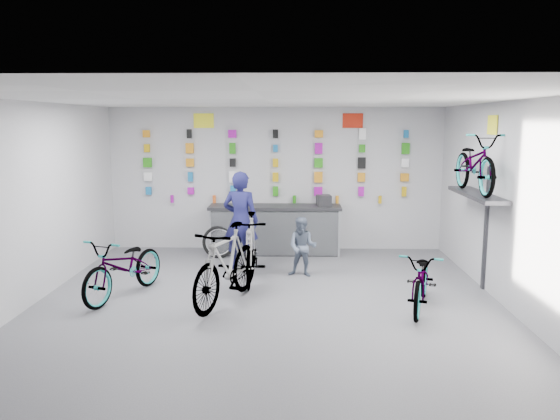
{
  "coord_description": "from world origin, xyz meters",
  "views": [
    {
      "loc": [
        0.39,
        -7.48,
        2.7
      ],
      "look_at": [
        0.16,
        1.4,
        1.26
      ],
      "focal_mm": 35.0,
      "sensor_mm": 36.0,
      "label": 1
    }
  ],
  "objects_px": {
    "customer": "(303,247)",
    "bike_right": "(422,279)",
    "counter": "(275,230)",
    "clerk": "(241,221)",
    "bike_center": "(227,265)",
    "bike_service": "(251,248)",
    "bike_left": "(125,266)"
  },
  "relations": [
    {
      "from": "counter",
      "to": "clerk",
      "type": "bearing_deg",
      "value": -115.52
    },
    {
      "from": "bike_right",
      "to": "bike_center",
      "type": "bearing_deg",
      "value": -165.81
    },
    {
      "from": "bike_center",
      "to": "clerk",
      "type": "xyz_separation_m",
      "value": [
        0.03,
        1.94,
        0.32
      ]
    },
    {
      "from": "bike_service",
      "to": "clerk",
      "type": "relative_size",
      "value": 1.05
    },
    {
      "from": "customer",
      "to": "bike_right",
      "type": "bearing_deg",
      "value": -31.59
    },
    {
      "from": "bike_left",
      "to": "customer",
      "type": "xyz_separation_m",
      "value": [
        2.77,
        1.23,
        0.04
      ]
    },
    {
      "from": "clerk",
      "to": "customer",
      "type": "distance_m",
      "value": 1.28
    },
    {
      "from": "bike_left",
      "to": "bike_center",
      "type": "distance_m",
      "value": 1.64
    },
    {
      "from": "bike_center",
      "to": "customer",
      "type": "height_order",
      "value": "bike_center"
    },
    {
      "from": "bike_left",
      "to": "customer",
      "type": "distance_m",
      "value": 3.03
    },
    {
      "from": "counter",
      "to": "bike_left",
      "type": "distance_m",
      "value": 3.66
    },
    {
      "from": "bike_service",
      "to": "clerk",
      "type": "distance_m",
      "value": 0.85
    },
    {
      "from": "clerk",
      "to": "customer",
      "type": "bearing_deg",
      "value": 170.54
    },
    {
      "from": "counter",
      "to": "clerk",
      "type": "xyz_separation_m",
      "value": [
        -0.58,
        -1.23,
        0.42
      ]
    },
    {
      "from": "clerk",
      "to": "customer",
      "type": "xyz_separation_m",
      "value": [
        1.13,
        -0.46,
        -0.38
      ]
    },
    {
      "from": "bike_left",
      "to": "bike_service",
      "type": "xyz_separation_m",
      "value": [
        1.88,
        0.94,
        0.09
      ]
    },
    {
      "from": "counter",
      "to": "customer",
      "type": "relative_size",
      "value": 2.56
    },
    {
      "from": "bike_left",
      "to": "customer",
      "type": "bearing_deg",
      "value": 44.56
    },
    {
      "from": "bike_service",
      "to": "clerk",
      "type": "xyz_separation_m",
      "value": [
        -0.24,
        0.74,
        0.34
      ]
    },
    {
      "from": "counter",
      "to": "bike_right",
      "type": "bearing_deg",
      "value": -55.94
    },
    {
      "from": "counter",
      "to": "bike_service",
      "type": "distance_m",
      "value": 2.0
    },
    {
      "from": "bike_center",
      "to": "clerk",
      "type": "relative_size",
      "value": 1.09
    },
    {
      "from": "clerk",
      "to": "customer",
      "type": "relative_size",
      "value": 1.72
    },
    {
      "from": "counter",
      "to": "bike_center",
      "type": "xyz_separation_m",
      "value": [
        -0.61,
        -3.16,
        0.11
      ]
    },
    {
      "from": "counter",
      "to": "customer",
      "type": "xyz_separation_m",
      "value": [
        0.54,
        -1.68,
        0.04
      ]
    },
    {
      "from": "counter",
      "to": "bike_right",
      "type": "distance_m",
      "value": 4.03
    },
    {
      "from": "counter",
      "to": "clerk",
      "type": "height_order",
      "value": "clerk"
    },
    {
      "from": "counter",
      "to": "bike_center",
      "type": "distance_m",
      "value": 3.22
    },
    {
      "from": "bike_service",
      "to": "counter",
      "type": "bearing_deg",
      "value": 78.71
    },
    {
      "from": "bike_right",
      "to": "bike_service",
      "type": "distance_m",
      "value": 2.94
    },
    {
      "from": "counter",
      "to": "bike_service",
      "type": "height_order",
      "value": "bike_service"
    },
    {
      "from": "counter",
      "to": "customer",
      "type": "distance_m",
      "value": 1.77
    }
  ]
}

